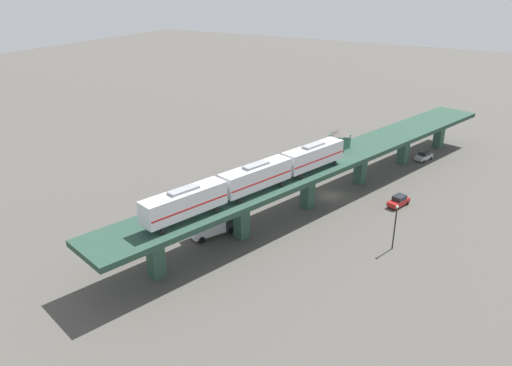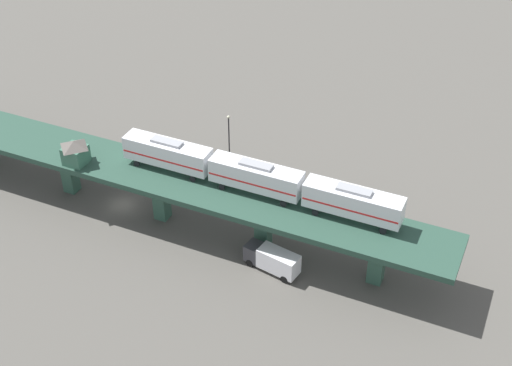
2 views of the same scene
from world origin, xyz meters
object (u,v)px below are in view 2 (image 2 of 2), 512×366
Objects in this scene: signal_hut at (75,152)px; street_lamp at (229,132)px; street_car_red at (131,153)px; delivery_truck at (273,259)px; subway_train at (256,176)px.

signal_hut reaches higher than street_lamp.
delivery_truck is (21.73, 24.28, 0.82)m from street_car_red.
signal_hut is at bearing -14.56° from street_car_red.
subway_train is 4.89× the size of delivery_truck.
subway_train reaches higher than street_car_red.
delivery_truck reaches higher than street_car_red.
street_car_red is at bearing -126.40° from subway_train.
signal_hut is at bearing -97.67° from subway_train.
street_lamp reaches higher than delivery_truck.
subway_train is 10.48m from delivery_truck.
delivery_truck is at bearing 25.90° from subway_train.
signal_hut is at bearing -49.01° from street_lamp.
subway_train is at bearing 19.70° from street_lamp.
street_lamp is (-15.53, 17.87, -5.02)m from signal_hut.
subway_train is 7.69× the size of street_car_red.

